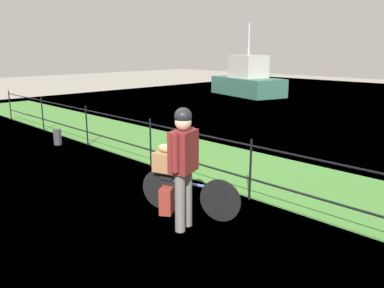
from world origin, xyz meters
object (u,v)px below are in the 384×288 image
(backpack_on_paving, at_px, (167,200))
(cyclist_person, at_px, (183,158))
(wooden_crate, at_px, (167,162))
(mooring_bollard, at_px, (58,137))
(terrier_dog, at_px, (168,148))
(bicycle_main, at_px, (188,193))
(moored_boat_near, at_px, (248,81))

(backpack_on_paving, bearing_deg, cyclist_person, 38.25)
(wooden_crate, xyz_separation_m, cyclist_person, (0.64, -0.26, 0.24))
(backpack_on_paving, distance_m, mooring_bollard, 5.29)
(terrier_dog, bearing_deg, mooring_bollard, 172.07)
(bicycle_main, height_order, wooden_crate, wooden_crate)
(terrier_dog, relative_size, cyclist_person, 0.19)
(moored_boat_near, bearing_deg, terrier_dog, -56.82)
(cyclist_person, height_order, moored_boat_near, moored_boat_near)
(wooden_crate, height_order, terrier_dog, terrier_dog)
(cyclist_person, bearing_deg, terrier_dog, 156.57)
(terrier_dog, bearing_deg, backpack_on_paving, -53.98)
(mooring_bollard, height_order, moored_boat_near, moored_boat_near)
(cyclist_person, bearing_deg, backpack_on_paving, 162.43)
(cyclist_person, xyz_separation_m, moored_boat_near, (-9.11, 13.25, -0.25))
(terrier_dog, distance_m, cyclist_person, 0.68)
(bicycle_main, xyz_separation_m, terrier_dog, (-0.32, -0.11, 0.66))
(terrier_dog, bearing_deg, bicycle_main, 18.27)
(terrier_dog, bearing_deg, cyclist_person, -23.43)
(bicycle_main, bearing_deg, cyclist_person, -51.03)
(bicycle_main, relative_size, cyclist_person, 0.92)
(terrier_dog, relative_size, backpack_on_paving, 0.81)
(cyclist_person, relative_size, backpack_on_paving, 4.21)
(terrier_dog, xyz_separation_m, mooring_bollard, (-5.16, 0.72, -0.79))
(backpack_on_paving, bearing_deg, wooden_crate, -167.35)
(wooden_crate, relative_size, cyclist_person, 0.22)
(bicycle_main, distance_m, backpack_on_paving, 0.34)
(mooring_bollard, bearing_deg, moored_boat_near, 105.20)
(wooden_crate, distance_m, terrier_dog, 0.22)
(terrier_dog, height_order, backpack_on_paving, terrier_dog)
(bicycle_main, distance_m, terrier_dog, 0.74)
(bicycle_main, xyz_separation_m, backpack_on_paving, (-0.25, -0.20, -0.13))
(wooden_crate, distance_m, mooring_bollard, 5.21)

